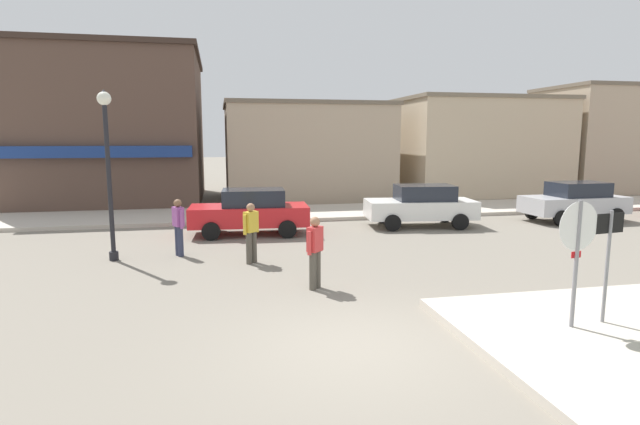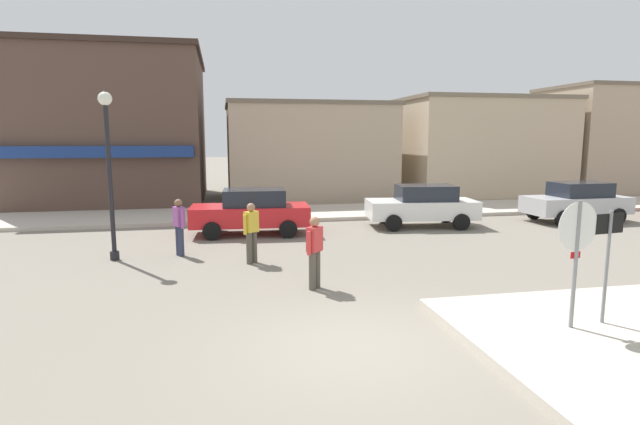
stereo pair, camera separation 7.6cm
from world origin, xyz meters
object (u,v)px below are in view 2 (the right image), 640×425
(one_way_sign, at_px, (607,256))
(pedestrian_crossing_far, at_px, (315,250))
(parked_car_nearest, at_px, (251,211))
(stop_sign, at_px, (576,248))
(parked_car_second, at_px, (422,205))
(pedestrian_crossing_near, at_px, (251,231))
(parked_car_third, at_px, (577,201))
(pedestrian_kerb_side, at_px, (179,225))
(lamp_post, at_px, (108,151))

(one_way_sign, bearing_deg, pedestrian_crossing_far, 142.90)
(parked_car_nearest, bearing_deg, pedestrian_crossing_far, -81.49)
(one_way_sign, relative_size, parked_car_nearest, 0.51)
(stop_sign, bearing_deg, parked_car_second, 81.00)
(stop_sign, xyz_separation_m, pedestrian_crossing_near, (-4.96, 5.97, -0.65))
(parked_car_second, bearing_deg, parked_car_third, -0.66)
(parked_car_nearest, relative_size, pedestrian_kerb_side, 2.54)
(stop_sign, height_order, parked_car_second, stop_sign)
(parked_car_second, distance_m, pedestrian_kerb_side, 9.05)
(parked_car_second, height_order, parked_car_third, same)
(lamp_post, bearing_deg, one_way_sign, -36.89)
(pedestrian_crossing_near, distance_m, pedestrian_kerb_side, 2.31)
(parked_car_nearest, xyz_separation_m, pedestrian_crossing_far, (0.99, -6.59, 0.06))
(stop_sign, bearing_deg, parked_car_third, 51.56)
(lamp_post, height_order, pedestrian_crossing_far, lamp_post)
(pedestrian_crossing_far, distance_m, pedestrian_kerb_side, 4.95)
(parked_car_second, bearing_deg, lamp_post, -162.54)
(stop_sign, distance_m, pedestrian_crossing_far, 5.11)
(parked_car_third, height_order, pedestrian_kerb_side, pedestrian_kerb_side)
(pedestrian_crossing_near, bearing_deg, lamp_post, 163.42)
(parked_car_third, relative_size, pedestrian_kerb_side, 2.52)
(pedestrian_crossing_near, bearing_deg, parked_car_third, 17.96)
(parked_car_second, bearing_deg, parked_car_nearest, -177.59)
(parked_car_nearest, relative_size, pedestrian_crossing_near, 2.54)
(lamp_post, bearing_deg, stop_sign, -39.33)
(one_way_sign, distance_m, pedestrian_kerb_side, 10.43)
(parked_car_nearest, height_order, parked_car_second, same)
(lamp_post, xyz_separation_m, parked_car_nearest, (3.89, 2.95, -2.15))
(pedestrian_crossing_far, bearing_deg, parked_car_second, 51.93)
(parked_car_nearest, bearing_deg, pedestrian_kerb_side, -128.02)
(parked_car_third, bearing_deg, stop_sign, -128.44)
(lamp_post, bearing_deg, parked_car_third, 10.66)
(lamp_post, relative_size, pedestrian_kerb_side, 2.82)
(stop_sign, distance_m, one_way_sign, 0.71)
(pedestrian_crossing_near, bearing_deg, parked_car_second, 33.19)
(pedestrian_crossing_far, bearing_deg, one_way_sign, -37.10)
(parked_car_second, xyz_separation_m, parked_car_third, (6.47, -0.08, 0.00))
(one_way_sign, distance_m, pedestrian_crossing_far, 5.56)
(stop_sign, bearing_deg, pedestrian_crossing_near, 129.72)
(parked_car_third, xyz_separation_m, pedestrian_crossing_far, (-11.84, -6.78, 0.06))
(lamp_post, bearing_deg, parked_car_nearest, 37.24)
(parked_car_second, xyz_separation_m, pedestrian_kerb_side, (-8.53, -3.05, 0.06))
(pedestrian_kerb_side, bearing_deg, stop_sign, -46.36)
(lamp_post, xyz_separation_m, pedestrian_crossing_far, (4.87, -3.63, -2.09))
(pedestrian_crossing_near, bearing_deg, one_way_sign, -46.24)
(parked_car_second, relative_size, parked_car_third, 1.03)
(lamp_post, distance_m, pedestrian_crossing_far, 6.43)
(stop_sign, relative_size, parked_car_second, 0.55)
(one_way_sign, relative_size, pedestrian_crossing_near, 1.30)
(stop_sign, distance_m, lamp_post, 11.23)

